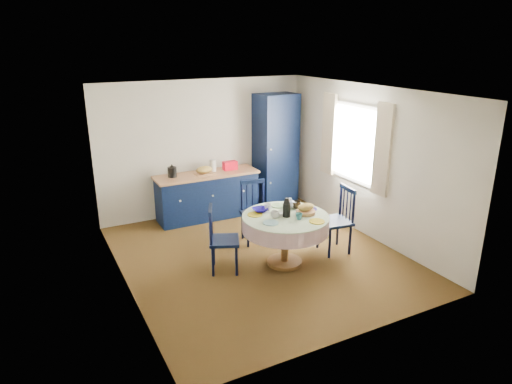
{
  "coord_description": "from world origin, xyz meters",
  "views": [
    {
      "loc": [
        -2.96,
        -5.59,
        3.17
      ],
      "look_at": [
        0.03,
        0.2,
        0.98
      ],
      "focal_mm": 32.0,
      "sensor_mm": 36.0,
      "label": 1
    }
  ],
  "objects_px": {
    "dining_table": "(286,223)",
    "mug_c": "(297,205)",
    "chair_right": "(337,219)",
    "cobalt_bowl": "(260,210)",
    "chair_left": "(221,239)",
    "mug_a": "(275,215)",
    "mug_d": "(268,207)",
    "chair_far": "(255,211)",
    "pantry_cabinet": "(276,150)",
    "mug_b": "(299,216)",
    "kitchen_counter": "(207,195)"
  },
  "relations": [
    {
      "from": "pantry_cabinet",
      "to": "mug_c",
      "type": "bearing_deg",
      "value": -117.02
    },
    {
      "from": "mug_d",
      "to": "chair_right",
      "type": "bearing_deg",
      "value": -16.18
    },
    {
      "from": "mug_c",
      "to": "dining_table",
      "type": "bearing_deg",
      "value": -147.57
    },
    {
      "from": "chair_far",
      "to": "mug_d",
      "type": "bearing_deg",
      "value": -89.69
    },
    {
      "from": "chair_far",
      "to": "cobalt_bowl",
      "type": "bearing_deg",
      "value": -100.45
    },
    {
      "from": "mug_b",
      "to": "chair_far",
      "type": "bearing_deg",
      "value": 95.23
    },
    {
      "from": "mug_a",
      "to": "mug_b",
      "type": "height_order",
      "value": "mug_a"
    },
    {
      "from": "dining_table",
      "to": "mug_d",
      "type": "distance_m",
      "value": 0.38
    },
    {
      "from": "mug_c",
      "to": "cobalt_bowl",
      "type": "distance_m",
      "value": 0.57
    },
    {
      "from": "kitchen_counter",
      "to": "chair_right",
      "type": "distance_m",
      "value": 2.59
    },
    {
      "from": "mug_a",
      "to": "mug_b",
      "type": "bearing_deg",
      "value": -37.62
    },
    {
      "from": "chair_left",
      "to": "chair_far",
      "type": "distance_m",
      "value": 1.14
    },
    {
      "from": "chair_left",
      "to": "pantry_cabinet",
      "type": "bearing_deg",
      "value": -20.64
    },
    {
      "from": "chair_left",
      "to": "chair_right",
      "type": "bearing_deg",
      "value": -73.4
    },
    {
      "from": "chair_right",
      "to": "mug_a",
      "type": "bearing_deg",
      "value": -82.87
    },
    {
      "from": "chair_far",
      "to": "chair_right",
      "type": "height_order",
      "value": "chair_right"
    },
    {
      "from": "pantry_cabinet",
      "to": "dining_table",
      "type": "relative_size",
      "value": 1.75
    },
    {
      "from": "dining_table",
      "to": "mug_c",
      "type": "distance_m",
      "value": 0.39
    },
    {
      "from": "chair_far",
      "to": "mug_b",
      "type": "bearing_deg",
      "value": -74.15
    },
    {
      "from": "mug_a",
      "to": "chair_far",
      "type": "bearing_deg",
      "value": 79.85
    },
    {
      "from": "chair_far",
      "to": "chair_right",
      "type": "relative_size",
      "value": 0.97
    },
    {
      "from": "mug_c",
      "to": "mug_d",
      "type": "bearing_deg",
      "value": 163.56
    },
    {
      "from": "kitchen_counter",
      "to": "dining_table",
      "type": "relative_size",
      "value": 1.52
    },
    {
      "from": "chair_left",
      "to": "mug_a",
      "type": "distance_m",
      "value": 0.83
    },
    {
      "from": "chair_far",
      "to": "cobalt_bowl",
      "type": "distance_m",
      "value": 0.72
    },
    {
      "from": "mug_c",
      "to": "mug_d",
      "type": "distance_m",
      "value": 0.44
    },
    {
      "from": "chair_right",
      "to": "mug_a",
      "type": "distance_m",
      "value": 1.15
    },
    {
      "from": "chair_far",
      "to": "cobalt_bowl",
      "type": "relative_size",
      "value": 4.46
    },
    {
      "from": "dining_table",
      "to": "chair_right",
      "type": "bearing_deg",
      "value": 0.31
    },
    {
      "from": "chair_left",
      "to": "mug_c",
      "type": "height_order",
      "value": "chair_left"
    },
    {
      "from": "mug_b",
      "to": "pantry_cabinet",
      "type": "bearing_deg",
      "value": 67.16
    },
    {
      "from": "pantry_cabinet",
      "to": "mug_b",
      "type": "height_order",
      "value": "pantry_cabinet"
    },
    {
      "from": "pantry_cabinet",
      "to": "mug_a",
      "type": "bearing_deg",
      "value": -124.94
    },
    {
      "from": "kitchen_counter",
      "to": "cobalt_bowl",
      "type": "relative_size",
      "value": 8.45
    },
    {
      "from": "chair_right",
      "to": "mug_a",
      "type": "height_order",
      "value": "chair_right"
    },
    {
      "from": "mug_a",
      "to": "cobalt_bowl",
      "type": "distance_m",
      "value": 0.32
    },
    {
      "from": "mug_c",
      "to": "chair_far",
      "type": "bearing_deg",
      "value": 112.62
    },
    {
      "from": "chair_left",
      "to": "cobalt_bowl",
      "type": "xyz_separation_m",
      "value": [
        0.66,
        0.08,
        0.3
      ]
    },
    {
      "from": "chair_right",
      "to": "cobalt_bowl",
      "type": "bearing_deg",
      "value": -97.66
    },
    {
      "from": "pantry_cabinet",
      "to": "cobalt_bowl",
      "type": "relative_size",
      "value": 9.74
    },
    {
      "from": "mug_c",
      "to": "pantry_cabinet",
      "type": "bearing_deg",
      "value": 68.09
    },
    {
      "from": "pantry_cabinet",
      "to": "chair_far",
      "type": "distance_m",
      "value": 1.95
    },
    {
      "from": "mug_a",
      "to": "mug_d",
      "type": "bearing_deg",
      "value": 80.17
    },
    {
      "from": "chair_right",
      "to": "kitchen_counter",
      "type": "bearing_deg",
      "value": -143.87
    },
    {
      "from": "chair_left",
      "to": "dining_table",
      "type": "bearing_deg",
      "value": -80.82
    },
    {
      "from": "mug_a",
      "to": "cobalt_bowl",
      "type": "bearing_deg",
      "value": 102.92
    },
    {
      "from": "chair_left",
      "to": "mug_b",
      "type": "distance_m",
      "value": 1.14
    },
    {
      "from": "kitchen_counter",
      "to": "cobalt_bowl",
      "type": "distance_m",
      "value": 1.98
    },
    {
      "from": "dining_table",
      "to": "chair_left",
      "type": "relative_size",
      "value": 1.3
    },
    {
      "from": "chair_far",
      "to": "mug_d",
      "type": "height_order",
      "value": "chair_far"
    }
  ]
}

